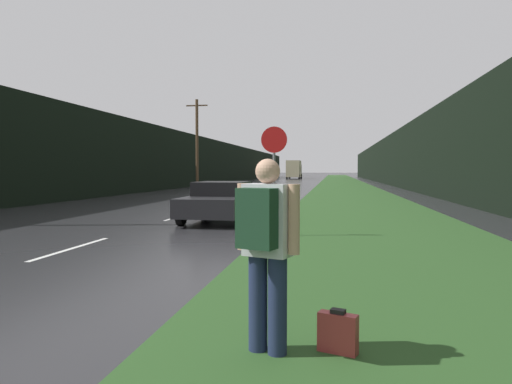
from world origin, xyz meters
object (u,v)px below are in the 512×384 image
(stop_sign, at_px, (274,169))
(delivery_truck, at_px, (294,169))
(car_passing_near, at_px, (221,201))
(hitchhiker_with_backpack, at_px, (266,244))
(suitcase, at_px, (338,334))

(stop_sign, height_order, delivery_truck, delivery_truck)
(delivery_truck, bearing_deg, car_passing_near, -87.03)
(hitchhiker_with_backpack, relative_size, car_passing_near, 0.41)
(hitchhiker_with_backpack, bearing_deg, stop_sign, 115.86)
(stop_sign, height_order, car_passing_near, stop_sign)
(suitcase, height_order, car_passing_near, car_passing_near)
(delivery_truck, bearing_deg, stop_sign, -85.50)
(stop_sign, distance_m, delivery_truck, 76.44)
(suitcase, xyz_separation_m, car_passing_near, (-3.77, 10.59, 0.47))
(hitchhiker_with_backpack, bearing_deg, suitcase, 29.96)
(stop_sign, bearing_deg, suitcase, -78.10)
(hitchhiker_with_backpack, height_order, delivery_truck, delivery_truck)
(suitcase, relative_size, delivery_truck, 0.05)
(stop_sign, bearing_deg, hitchhiker_with_backpack, -83.15)
(suitcase, bearing_deg, delivery_truck, 114.17)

